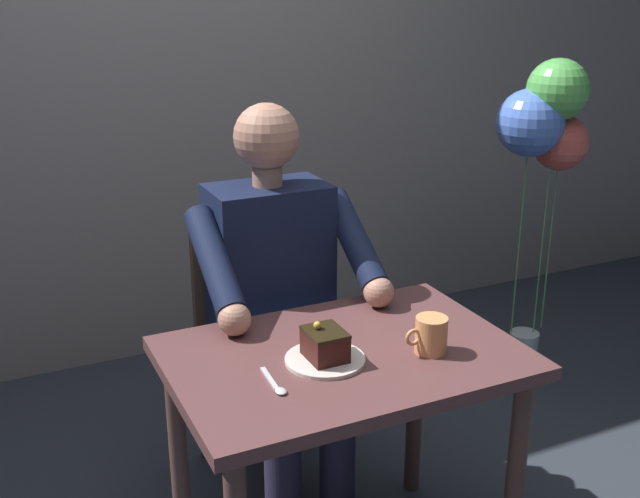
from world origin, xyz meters
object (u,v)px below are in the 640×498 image
Objects in this scene: dining_table at (343,388)px; seated_person at (279,306)px; chair at (260,331)px; cake_slice at (325,344)px; dessert_spoon at (275,385)px; coffee_cup at (431,334)px; balloon_display at (545,137)px.

dining_table is 0.71× the size of seated_person.
chair reaches higher than dining_table.
chair reaches higher than cake_slice.
seated_person reaches higher than cake_slice.
dining_table is 0.27m from dessert_spoon.
chair is 0.77m from coffee_cup.
coffee_cup is (-0.20, 0.53, 0.09)m from seated_person.
seated_person is at bearing 11.79° from balloon_display.
dessert_spoon is (0.23, 0.53, 0.05)m from seated_person.
coffee_cup is (-0.26, 0.07, 0.00)m from cake_slice.
dining_table is at bearing 29.60° from balloon_display.
seated_person is 0.47m from cake_slice.
seated_person is 8.84× the size of dessert_spoon.
balloon_display is at bearing -176.19° from chair.
cake_slice is at bearing 83.95° from chair.
seated_person is at bearing -98.27° from cake_slice.
seated_person reaches higher than coffee_cup.
seated_person reaches higher than dining_table.
balloon_display is at bearing -142.20° from coffee_cup.
balloon_display is at bearing -168.21° from seated_person.
cake_slice is at bearing 29.24° from balloon_display.
dining_table is at bearing 90.00° from chair.
coffee_cup is 0.09× the size of balloon_display.
dessert_spoon reaches higher than dining_table.
dessert_spoon is (0.23, 0.70, 0.21)m from chair.
dining_table is 6.24× the size of dessert_spoon.
dining_table is 1.45m from balloon_display.
balloon_display reaches higher than coffee_cup.
seated_person is at bearing -69.54° from coffee_cup.
dining_table is at bearing -157.82° from dessert_spoon.
cake_slice is at bearing -157.93° from dessert_spoon.
cake_slice is at bearing 22.43° from dining_table.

